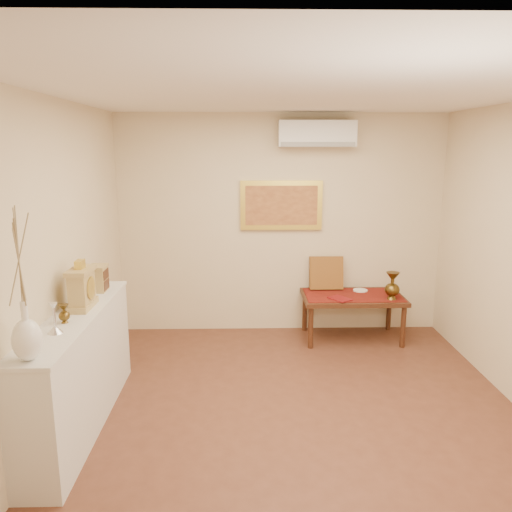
{
  "coord_description": "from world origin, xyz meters",
  "views": [
    {
      "loc": [
        -0.45,
        -3.86,
        2.3
      ],
      "look_at": [
        -0.33,
        1.15,
        1.2
      ],
      "focal_mm": 35.0,
      "sensor_mm": 36.0,
      "label": 1
    }
  ],
  "objects_px": {
    "white_vase": "(22,285)",
    "mantel_clock": "(82,288)",
    "brass_urn_tall": "(392,283)",
    "low_table": "(353,300)",
    "wooden_chest": "(98,278)",
    "display_ledge": "(79,370)"
  },
  "relations": [
    {
      "from": "brass_urn_tall",
      "to": "mantel_clock",
      "type": "height_order",
      "value": "mantel_clock"
    },
    {
      "from": "white_vase",
      "to": "mantel_clock",
      "type": "distance_m",
      "value": 1.1
    },
    {
      "from": "mantel_clock",
      "to": "low_table",
      "type": "distance_m",
      "value": 3.23
    },
    {
      "from": "brass_urn_tall",
      "to": "wooden_chest",
      "type": "distance_m",
      "value": 3.27
    },
    {
      "from": "white_vase",
      "to": "low_table",
      "type": "height_order",
      "value": "white_vase"
    },
    {
      "from": "white_vase",
      "to": "display_ledge",
      "type": "distance_m",
      "value": 1.32
    },
    {
      "from": "mantel_clock",
      "to": "low_table",
      "type": "relative_size",
      "value": 0.34
    },
    {
      "from": "white_vase",
      "to": "display_ledge",
      "type": "bearing_deg",
      "value": 90.49
    },
    {
      "from": "brass_urn_tall",
      "to": "low_table",
      "type": "height_order",
      "value": "brass_urn_tall"
    },
    {
      "from": "white_vase",
      "to": "mantel_clock",
      "type": "height_order",
      "value": "white_vase"
    },
    {
      "from": "white_vase",
      "to": "brass_urn_tall",
      "type": "relative_size",
      "value": 2.49
    },
    {
      "from": "white_vase",
      "to": "mantel_clock",
      "type": "relative_size",
      "value": 2.4
    },
    {
      "from": "brass_urn_tall",
      "to": "display_ledge",
      "type": "relative_size",
      "value": 0.2
    },
    {
      "from": "brass_urn_tall",
      "to": "wooden_chest",
      "type": "xyz_separation_m",
      "value": [
        -3.09,
        -1.03,
        0.35
      ]
    },
    {
      "from": "white_vase",
      "to": "wooden_chest",
      "type": "distance_m",
      "value": 1.6
    },
    {
      "from": "white_vase",
      "to": "display_ledge",
      "type": "relative_size",
      "value": 0.49
    },
    {
      "from": "mantel_clock",
      "to": "low_table",
      "type": "xyz_separation_m",
      "value": [
        2.66,
        1.72,
        -0.67
      ]
    },
    {
      "from": "white_vase",
      "to": "low_table",
      "type": "relative_size",
      "value": 0.82
    },
    {
      "from": "brass_urn_tall",
      "to": "display_ledge",
      "type": "distance_m",
      "value": 3.54
    },
    {
      "from": "wooden_chest",
      "to": "brass_urn_tall",
      "type": "bearing_deg",
      "value": 18.43
    },
    {
      "from": "mantel_clock",
      "to": "low_table",
      "type": "bearing_deg",
      "value": 32.89
    },
    {
      "from": "wooden_chest",
      "to": "display_ledge",
      "type": "bearing_deg",
      "value": -90.47
    }
  ]
}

